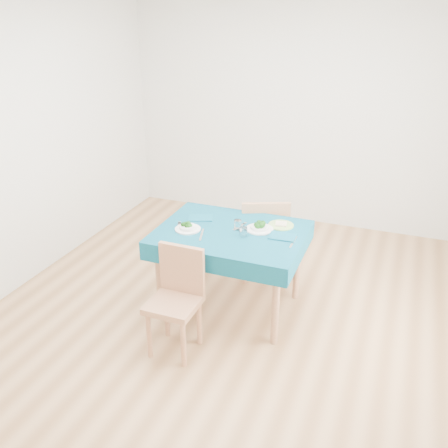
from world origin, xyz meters
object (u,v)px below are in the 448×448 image
(table, at_px, (231,270))
(bowl_near, at_px, (188,226))
(chair_far, at_px, (263,223))
(side_plate, at_px, (281,225))
(chair_near, at_px, (173,300))
(bowl_far, at_px, (260,226))

(table, xyz_separation_m, bowl_near, (-0.35, -0.11, 0.41))
(table, distance_m, bowl_near, 0.55)
(chair_far, xyz_separation_m, side_plate, (0.29, -0.43, 0.20))
(chair_far, relative_size, bowl_near, 5.09)
(table, distance_m, chair_near, 0.76)
(table, relative_size, chair_near, 1.33)
(chair_far, bearing_deg, bowl_far, 80.30)
(side_plate, bearing_deg, chair_near, -119.73)
(chair_near, distance_m, chair_far, 1.44)
(bowl_far, height_order, side_plate, bowl_far)
(bowl_far, distance_m, side_plate, 0.21)
(bowl_far, relative_size, side_plate, 1.07)
(bowl_near, bearing_deg, chair_near, -75.90)
(chair_far, relative_size, side_plate, 5.08)
(bowl_near, height_order, side_plate, bowl_near)
(chair_near, relative_size, side_plate, 4.19)
(table, xyz_separation_m, chair_far, (0.08, 0.68, 0.18))
(bowl_near, bearing_deg, chair_far, 61.40)
(side_plate, bearing_deg, table, -145.14)
(chair_near, distance_m, bowl_near, 0.72)
(bowl_near, xyz_separation_m, bowl_far, (0.57, 0.22, 0.00))
(chair_near, relative_size, chair_far, 0.83)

